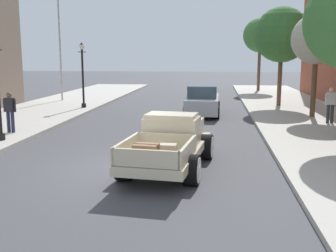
{
  "coord_description": "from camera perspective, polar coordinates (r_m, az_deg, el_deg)",
  "views": [
    {
      "loc": [
        2.55,
        -11.33,
        3.26
      ],
      "look_at": [
        1.09,
        1.58,
        1.0
      ],
      "focal_mm": 43.68,
      "sensor_mm": 36.0,
      "label": 1
    }
  ],
  "objects": [
    {
      "name": "hotrod_truck_cream",
      "position": [
        11.98,
        0.42,
        -2.21
      ],
      "size": [
        2.56,
        5.07,
        1.58
      ],
      "color": "beige",
      "rests_on": "ground"
    },
    {
      "name": "street_tree_third",
      "position": [
        26.4,
        15.59,
        12.14
      ],
      "size": [
        3.36,
        3.36,
        6.01
      ],
      "color": "brown",
      "rests_on": "sidewalk_right"
    },
    {
      "name": "street_tree_second",
      "position": [
        22.01,
        20.03,
        11.27
      ],
      "size": [
        2.51,
        2.51,
        5.16
      ],
      "color": "brown",
      "rests_on": "sidewalk_right"
    },
    {
      "name": "car_background_silver",
      "position": [
        22.42,
        4.84,
        3.46
      ],
      "size": [
        1.92,
        4.33,
        1.65
      ],
      "color": "#B7B7BC",
      "rests_on": "ground"
    },
    {
      "name": "pedestrian_sidewalk_left",
      "position": [
        17.69,
        -21.2,
        2.14
      ],
      "size": [
        0.53,
        0.22,
        1.65
      ],
      "color": "#232847",
      "rests_on": "sidewalk_left"
    },
    {
      "name": "ground_plane",
      "position": [
        12.06,
        -6.03,
        -5.87
      ],
      "size": [
        140.0,
        140.0,
        0.0
      ],
      "primitive_type": "plane",
      "color": "#47474C"
    },
    {
      "name": "street_lamp_far",
      "position": [
        24.97,
        -11.83,
        7.66
      ],
      "size": [
        0.5,
        0.32,
        3.85
      ],
      "color": "black",
      "rests_on": "sidewalk_left"
    },
    {
      "name": "street_tree_farthest",
      "position": [
        37.28,
        12.74,
        12.21
      ],
      "size": [
        2.95,
        2.95,
        6.29
      ],
      "color": "brown",
      "rests_on": "sidewalk_right"
    },
    {
      "name": "pedestrian_sidewalk_right",
      "position": [
        20.28,
        21.76,
        3.01
      ],
      "size": [
        0.53,
        0.22,
        1.65
      ],
      "color": "#333338",
      "rests_on": "sidewalk_right"
    },
    {
      "name": "flagpole",
      "position": [
        29.4,
        -14.59,
        14.47
      ],
      "size": [
        1.74,
        0.16,
        9.16
      ],
      "color": "#B2B2B7",
      "rests_on": "sidewalk_left"
    }
  ]
}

